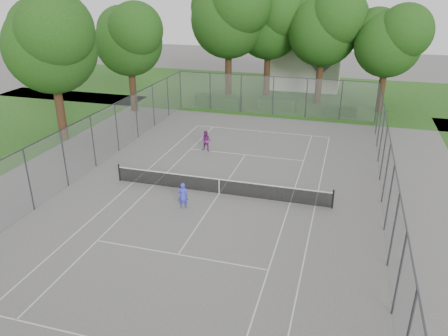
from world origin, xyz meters
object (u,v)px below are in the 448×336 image
(girl_player, at_px, (183,196))
(house, at_px, (306,52))
(tennis_net, at_px, (219,186))
(woman_player, at_px, (206,141))

(girl_player, bearing_deg, house, -118.60)
(tennis_net, relative_size, woman_player, 8.46)
(house, relative_size, woman_player, 6.41)
(house, xyz_separation_m, woman_player, (-4.33, -23.12, -3.16))
(house, bearing_deg, woman_player, -100.60)
(girl_player, xyz_separation_m, woman_player, (-1.51, 8.54, 0.02))
(girl_player, bearing_deg, tennis_net, -145.69)
(girl_player, height_order, woman_player, woman_player)
(tennis_net, distance_m, girl_player, 2.59)
(girl_player, distance_m, woman_player, 8.67)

